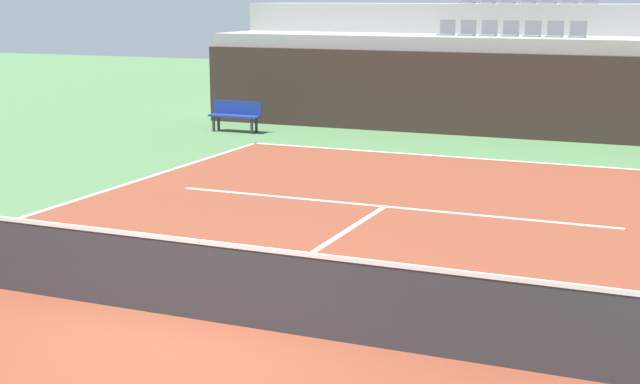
{
  "coord_description": "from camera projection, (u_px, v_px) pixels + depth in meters",
  "views": [
    {
      "loc": [
        5.16,
        -8.74,
        3.71
      ],
      "look_at": [
        0.6,
        2.0,
        1.2
      ],
      "focal_mm": 51.13,
      "sensor_mm": 36.0,
      "label": 1
    }
  ],
  "objects": [
    {
      "name": "baseline_far",
      "position": [
        462.0,
        157.0,
        21.37
      ],
      "size": [
        11.0,
        0.1,
        0.0
      ],
      "primitive_type": "cube",
      "color": "white",
      "rests_on": "court_surface"
    },
    {
      "name": "ground_plane",
      "position": [
        206.0,
        321.0,
        10.62
      ],
      "size": [
        80.0,
        80.0,
        0.0
      ],
      "primitive_type": "plane",
      "color": "#477042"
    },
    {
      "name": "tennis_net",
      "position": [
        205.0,
        280.0,
        10.51
      ],
      "size": [
        11.08,
        0.08,
        1.07
      ],
      "color": "black",
      "rests_on": "court_surface"
    },
    {
      "name": "service_line_far",
      "position": [
        385.0,
        207.0,
        16.37
      ],
      "size": [
        8.26,
        0.1,
        0.0
      ],
      "primitive_type": "cube",
      "color": "white",
      "rests_on": "court_surface"
    },
    {
      "name": "stands_tier_lower",
      "position": [
        507.0,
        84.0,
        25.54
      ],
      "size": [
        17.41,
        2.4,
        2.63
      ],
      "primitive_type": "cube",
      "color": "#9E9E99",
      "rests_on": "ground_plane"
    },
    {
      "name": "player_bench",
      "position": [
        236.0,
        114.0,
        25.44
      ],
      "size": [
        1.5,
        0.4,
        0.85
      ],
      "color": "navy",
      "rests_on": "ground_plane"
    },
    {
      "name": "seating_row_lower",
      "position": [
        510.0,
        32.0,
        25.32
      ],
      "size": [
        4.09,
        0.44,
        0.44
      ],
      "color": "slate",
      "rests_on": "stands_tier_lower"
    },
    {
      "name": "back_wall",
      "position": [
        497.0,
        95.0,
        24.36
      ],
      "size": [
        17.41,
        0.3,
        2.24
      ],
      "primitive_type": "cube",
      "color": "#33231E",
      "rests_on": "ground_plane"
    },
    {
      "name": "centre_service_line",
      "position": [
        314.0,
        251.0,
        13.49
      ],
      "size": [
        0.1,
        6.4,
        0.0
      ],
      "primitive_type": "cube",
      "color": "white",
      "rests_on": "court_surface"
    },
    {
      "name": "stands_tier_upper",
      "position": [
        524.0,
        63.0,
        27.61
      ],
      "size": [
        17.41,
        2.4,
        3.5
      ],
      "primitive_type": "cube",
      "color": "#9E9E99",
      "rests_on": "ground_plane"
    },
    {
      "name": "court_surface",
      "position": [
        206.0,
        321.0,
        10.62
      ],
      "size": [
        11.0,
        24.0,
        0.01
      ],
      "primitive_type": "cube",
      "color": "brown",
      "rests_on": "ground_plane"
    }
  ]
}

